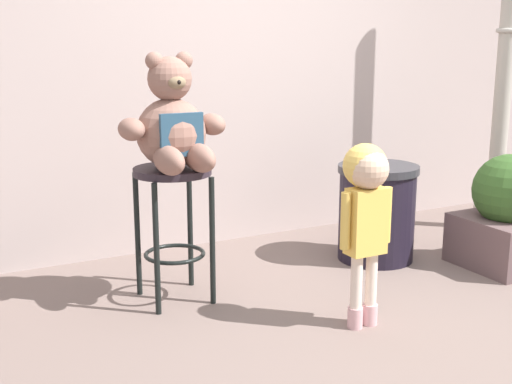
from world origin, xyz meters
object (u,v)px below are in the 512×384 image
object	(u,v)px
teddy_bear	(173,127)
child_walking	(366,196)
planter_with_shrub	(507,216)
bar_stool_with_teddy	(173,204)
lamppost	(502,98)
trash_bin	(377,212)

from	to	relation	value
teddy_bear	child_walking	size ratio (longest dim) A/B	0.66
teddy_bear	planter_with_shrub	distance (m)	2.29
bar_stool_with_teddy	child_walking	xyz separation A→B (m)	(0.73, -0.80, 0.14)
child_walking	teddy_bear	bearing A→B (deg)	30.90
teddy_bear	lamppost	distance (m)	2.80
lamppost	planter_with_shrub	bearing A→B (deg)	-132.45
teddy_bear	trash_bin	size ratio (longest dim) A/B	0.97
trash_bin	planter_with_shrub	xyz separation A→B (m)	(0.67, -0.51, 0.01)
trash_bin	lamppost	world-z (taller)	lamppost
teddy_bear	lamppost	xyz separation A→B (m)	(2.78, 0.26, 0.03)
child_walking	planter_with_shrub	bearing A→B (deg)	-89.09
planter_with_shrub	lamppost	bearing A→B (deg)	47.55
trash_bin	planter_with_shrub	distance (m)	0.85
lamppost	planter_with_shrub	xyz separation A→B (m)	(-0.63, -0.69, -0.70)
child_walking	trash_bin	xyz separation A→B (m)	(0.75, 0.85, -0.37)
teddy_bear	trash_bin	distance (m)	1.63
bar_stool_with_teddy	lamppost	bearing A→B (deg)	4.64
lamppost	planter_with_shrub	world-z (taller)	lamppost
lamppost	planter_with_shrub	size ratio (longest dim) A/B	3.53
teddy_bear	child_walking	bearing A→B (deg)	-46.62
child_walking	trash_bin	bearing A→B (deg)	-53.75
teddy_bear	child_walking	xyz separation A→B (m)	(0.73, -0.77, -0.31)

